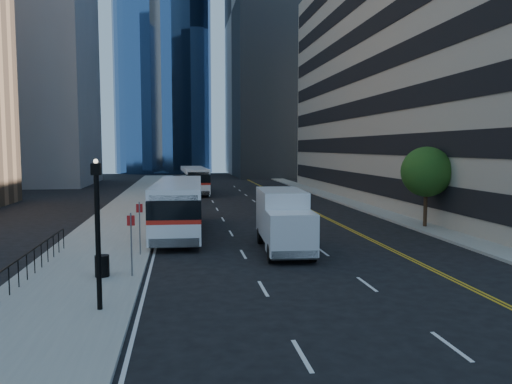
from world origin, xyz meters
TOP-DOWN VIEW (x-y plane):
  - ground at (0.00, 0.00)m, footprint 160.00×160.00m
  - sidewalk_west at (-10.50, 25.00)m, footprint 5.00×90.00m
  - sidewalk_east at (9.00, 25.00)m, footprint 2.00×90.00m
  - parking_garage at (25.00, 23.00)m, footprint 30.00×50.00m
  - office_tower_north at (18.00, 72.00)m, footprint 30.00×28.00m
  - midrise_west at (-28.00, 52.00)m, footprint 18.00×18.00m
  - street_tree at (9.00, 8.00)m, footprint 3.20×3.20m
  - lamp_post at (-9.00, -6.00)m, footprint 0.28×0.28m
  - bus_front at (-6.60, 8.54)m, footprint 3.11×12.28m
  - bus_rear at (-5.02, 34.92)m, footprint 3.05×11.45m
  - box_truck at (-1.41, 2.43)m, footprint 2.49×6.42m
  - trash_can at (-9.54, -1.90)m, footprint 0.69×0.69m

SIDE VIEW (x-z plane):
  - ground at x=0.00m, z-range 0.00..0.00m
  - sidewalk_west at x=-10.50m, z-range 0.00..0.15m
  - sidewalk_east at x=9.00m, z-range 0.00..0.15m
  - trash_can at x=-9.54m, z-range 0.15..0.99m
  - bus_rear at x=-5.02m, z-range 0.13..3.06m
  - box_truck at x=-1.41m, z-range 0.09..3.11m
  - bus_front at x=-6.60m, z-range 0.14..3.29m
  - lamp_post at x=-9.00m, z-range 0.44..5.00m
  - street_tree at x=9.00m, z-range 1.09..6.19m
  - parking_garage at x=25.00m, z-range 0.00..25.00m
  - midrise_west at x=-28.00m, z-range 0.00..35.00m
  - office_tower_north at x=18.00m, z-range 0.00..60.00m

